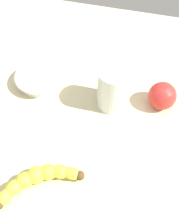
{
  "coord_description": "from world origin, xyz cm",
  "views": [
    {
      "loc": [
        -13.71,
        31.9,
        63.83
      ],
      "look_at": [
        -2.73,
        -10.74,
        5.0
      ],
      "focal_mm": 46.16,
      "sensor_mm": 36.0,
      "label": 1
    }
  ],
  "objects": [
    {
      "name": "smoothie_glass",
      "position": [
        -7.4,
        -16.54,
        8.63
      ],
      "size": [
        8.07,
        8.07,
        11.93
      ],
      "color": "silver",
      "rests_on": "wooden_tabletop"
    },
    {
      "name": "banana",
      "position": [
        3.72,
        9.8,
        4.97
      ],
      "size": [
        16.96,
        13.18,
        3.93
      ],
      "rotation": [
        0.0,
        0.0,
        0.62
      ],
      "color": "yellow",
      "rests_on": "wooden_tabletop"
    },
    {
      "name": "wooden_tabletop",
      "position": [
        0.0,
        0.0,
        1.5
      ],
      "size": [
        120.0,
        120.0,
        3.0
      ],
      "primitive_type": "cube",
      "color": "beige",
      "rests_on": "ground"
    },
    {
      "name": "ceramic_bowl",
      "position": [
        14.08,
        -18.58,
        5.15
      ],
      "size": [
        13.18,
        13.18,
        3.53
      ],
      "color": "white",
      "rests_on": "wooden_tabletop"
    },
    {
      "name": "apple_fruit",
      "position": [
        -20.0,
        -19.33,
        6.67
      ],
      "size": [
        7.33,
        7.33,
        7.33
      ],
      "primitive_type": "sphere",
      "color": "red",
      "rests_on": "wooden_tabletop"
    }
  ]
}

